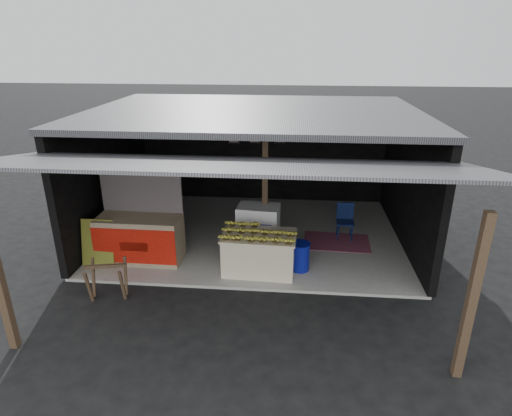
# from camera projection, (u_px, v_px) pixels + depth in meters

# --- Properties ---
(ground) EXTENTS (80.00, 80.00, 0.00)m
(ground) POSITION_uv_depth(u_px,v_px,m) (242.00, 290.00, 8.12)
(ground) COLOR black
(ground) RESTS_ON ground
(concrete_slab) EXTENTS (7.00, 5.00, 0.06)m
(concrete_slab) POSITION_uv_depth(u_px,v_px,m) (254.00, 234.00, 10.42)
(concrete_slab) COLOR gray
(concrete_slab) RESTS_ON ground
(shophouse) EXTENTS (7.40, 7.29, 3.02)m
(shophouse) POSITION_uv_depth(u_px,v_px,m) (255.00, 147.00, 9.96)
(shophouse) COLOR black
(shophouse) RESTS_ON ground
(banana_table) EXTENTS (1.50, 0.96, 0.80)m
(banana_table) POSITION_uv_depth(u_px,v_px,m) (259.00, 253.00, 8.56)
(banana_table) COLOR silver
(banana_table) RESTS_ON concrete_slab
(banana_pile) EXTENTS (1.38, 0.86, 0.16)m
(banana_pile) POSITION_uv_depth(u_px,v_px,m) (259.00, 231.00, 8.38)
(banana_pile) COLOR gold
(banana_pile) RESTS_ON banana_table
(white_crate) EXTENTS (0.95, 0.69, 1.00)m
(white_crate) POSITION_uv_depth(u_px,v_px,m) (258.00, 227.00, 9.50)
(white_crate) COLOR white
(white_crate) RESTS_ON concrete_slab
(neighbor_stall) EXTENTS (1.73, 0.79, 1.78)m
(neighbor_stall) POSITION_uv_depth(u_px,v_px,m) (140.00, 236.00, 8.97)
(neighbor_stall) COLOR #998466
(neighbor_stall) RESTS_ON concrete_slab
(green_signboard) EXTENTS (0.67, 0.26, 0.99)m
(green_signboard) POSITION_uv_depth(u_px,v_px,m) (98.00, 243.00, 8.73)
(green_signboard) COLOR black
(green_signboard) RESTS_ON concrete_slab
(sawhorse) EXTENTS (0.74, 0.73, 0.70)m
(sawhorse) POSITION_uv_depth(u_px,v_px,m) (107.00, 277.00, 7.70)
(sawhorse) COLOR #4A3625
(sawhorse) RESTS_ON ground
(water_barrel) EXTENTS (0.38, 0.38, 0.56)m
(water_barrel) POSITION_uv_depth(u_px,v_px,m) (300.00, 257.00, 8.64)
(water_barrel) COLOR navy
(water_barrel) RESTS_ON concrete_slab
(plastic_chair) EXTENTS (0.41, 0.41, 0.85)m
(plastic_chair) POSITION_uv_depth(u_px,v_px,m) (345.00, 218.00, 9.99)
(plastic_chair) COLOR #0B153C
(plastic_chair) RESTS_ON concrete_slab
(magenta_rug) EXTENTS (1.55, 1.08, 0.01)m
(magenta_rug) POSITION_uv_depth(u_px,v_px,m) (337.00, 242.00, 9.93)
(magenta_rug) COLOR maroon
(magenta_rug) RESTS_ON concrete_slab
(picture_frames) EXTENTS (1.62, 0.04, 0.46)m
(picture_frames) POSITION_uv_depth(u_px,v_px,m) (256.00, 136.00, 11.96)
(picture_frames) COLOR black
(picture_frames) RESTS_ON shophouse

